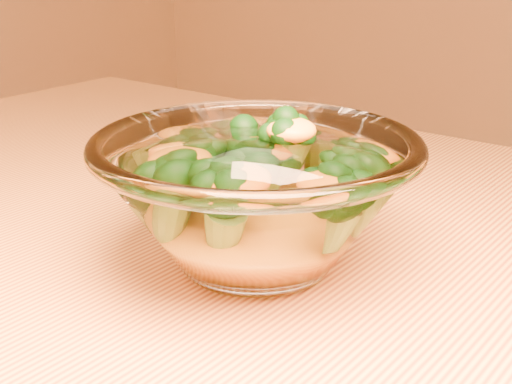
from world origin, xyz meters
The scene contains 4 objects.
table centered at (0.00, 0.00, 0.65)m, with size 1.20×0.80×0.75m.
glass_bowl centered at (0.01, 0.00, 0.80)m, with size 0.22×0.22×0.10m.
cheese_sauce centered at (0.01, 0.00, 0.78)m, with size 0.11×0.11×0.03m, color orange.
broccoli_heap centered at (0.00, 0.01, 0.81)m, with size 0.17×0.14×0.08m.
Camera 1 is at (0.28, -0.36, 0.97)m, focal length 50.00 mm.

